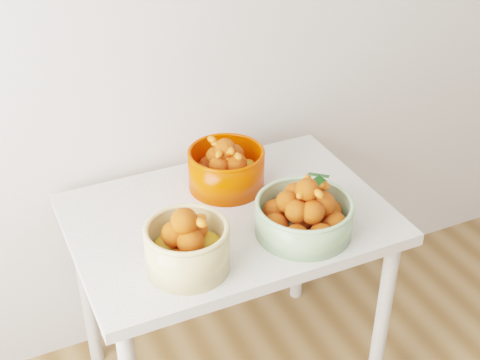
% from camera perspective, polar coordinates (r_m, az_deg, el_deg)
% --- Properties ---
extents(table, '(1.00, 0.70, 0.75)m').
position_cam_1_polar(table, '(2.20, -0.93, -4.94)').
color(table, silver).
rests_on(table, ground).
extents(bowl_cream, '(0.29, 0.29, 0.21)m').
position_cam_1_polar(bowl_cream, '(1.89, -4.54, -5.61)').
color(bowl_cream, '#D9BD7B').
rests_on(bowl_cream, table).
extents(bowl_green, '(0.34, 0.34, 0.19)m').
position_cam_1_polar(bowl_green, '(2.03, 5.51, -2.89)').
color(bowl_green, '#8EB984').
rests_on(bowl_green, table).
extents(bowl_orange, '(0.33, 0.33, 0.19)m').
position_cam_1_polar(bowl_orange, '(2.23, -1.19, 1.06)').
color(bowl_orange, '#E92C00').
rests_on(bowl_orange, table).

